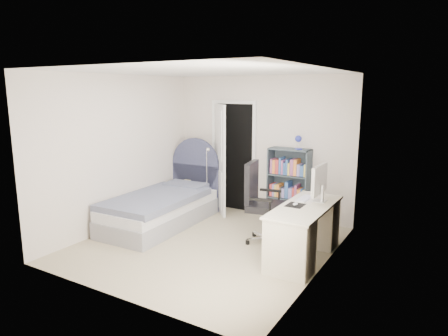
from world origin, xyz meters
The scene contains 8 objects.
room_shell centered at (0.00, 0.00, 1.25)m, with size 3.50×3.70×2.60m.
door centered at (-0.63, 1.58, 1.03)m, with size 0.92×0.63×2.06m.
bed centered at (-1.16, 0.43, 0.31)m, with size 1.12×2.25×1.37m.
nightstand centered at (-1.31, 1.34, 0.36)m, with size 0.37×0.37×0.55m.
floor_lamp centered at (-0.80, 1.24, 0.51)m, with size 0.18×0.18×1.24m.
bookcase centered at (0.62, 1.65, 0.60)m, with size 0.71×0.31×1.51m.
desk centered at (1.40, 0.27, 0.41)m, with size 0.61×1.52×1.25m.
office_chair centered at (0.62, 0.50, 0.67)m, with size 0.65×0.67×1.21m.
Camera 1 is at (3.07, -4.68, 2.25)m, focal length 32.00 mm.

